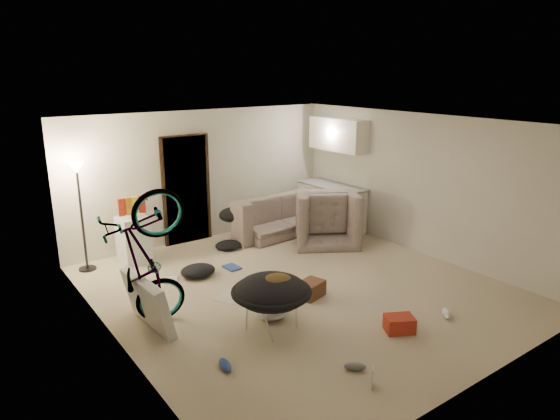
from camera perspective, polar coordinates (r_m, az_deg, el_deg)
floor at (r=7.72m, az=2.13°, el=-8.98°), size 5.50×6.00×0.02m
ceiling at (r=7.04m, az=2.34°, el=9.98°), size 5.50×6.00×0.02m
wall_back at (r=9.76m, az=-8.76°, el=3.94°), size 5.50×0.02×2.50m
wall_front at (r=5.38m, az=22.58°, el=-6.99°), size 5.50×0.02×2.50m
wall_left at (r=6.06m, az=-18.84°, el=-4.10°), size 0.02×6.00×2.50m
wall_right at (r=9.20m, az=15.91°, el=2.79°), size 0.02×6.00×2.50m
doorway at (r=9.60m, az=-10.71°, el=2.25°), size 0.85×0.10×2.04m
door_trim at (r=9.57m, az=-10.64°, el=2.21°), size 0.97×0.04×2.10m
floor_lamp at (r=8.60m, az=-21.97°, el=1.75°), size 0.28×0.28×1.81m
kitchen_counter at (r=10.48m, az=5.90°, el=0.31°), size 0.60×1.50×0.88m
counter_top at (r=10.37m, az=5.97°, el=2.76°), size 0.64×1.54×0.04m
kitchen_uppers at (r=10.27m, az=6.69°, el=8.57°), size 0.38×1.40×0.65m
sofa at (r=10.15m, az=-0.77°, el=-0.88°), size 2.18×0.97×0.62m
armchair at (r=9.72m, az=5.04°, el=-1.26°), size 1.54×1.50×0.77m
bicycle at (r=6.62m, az=-14.89°, el=-9.08°), size 2.01×1.14×1.10m
book_asset at (r=5.60m, az=10.46°, el=-19.54°), size 0.27×0.28×0.02m
mini_fridge at (r=8.96m, az=-16.35°, el=-3.22°), size 0.50×0.50×0.80m
snack_box_0 at (r=8.74m, az=-17.70°, el=0.29°), size 0.11×0.08×0.30m
snack_box_1 at (r=8.77m, az=-16.96°, el=0.41°), size 0.11×0.09×0.30m
snack_box_2 at (r=8.81m, az=-16.22°, el=0.54°), size 0.11×0.08×0.30m
snack_box_3 at (r=8.85m, az=-15.50°, el=0.66°), size 0.11×0.08×0.30m
saucer_chair at (r=6.40m, az=-0.98°, el=-10.08°), size 1.02×1.02×0.73m
hoodie at (r=6.31m, az=-0.45°, el=-8.38°), size 0.52×0.45×0.22m
sofa_drape at (r=9.59m, az=-5.41°, el=-0.52°), size 0.58×0.48×0.28m
tv_box at (r=6.70m, az=-14.89°, el=-10.17°), size 0.33×1.07×0.70m
drink_case_a at (r=7.41m, az=3.48°, el=-9.02°), size 0.47×0.39×0.23m
drink_case_b at (r=6.67m, az=13.49°, el=-12.55°), size 0.44×0.40×0.21m
juicer at (r=7.51m, az=-0.62°, el=-8.90°), size 0.15×0.15×0.21m
newspaper at (r=7.41m, az=-4.97°, el=-10.02°), size 0.61×0.67×0.01m
book_blue at (r=8.47m, az=-5.51°, el=-6.54°), size 0.23×0.31×0.03m
book_white at (r=8.14m, az=-12.39°, el=-7.84°), size 0.30×0.32×0.02m
shoe_2 at (r=5.84m, az=-6.29°, el=-17.20°), size 0.15×0.28×0.10m
shoe_3 at (r=5.85m, az=8.57°, el=-17.27°), size 0.25×0.24×0.09m
shoe_4 at (r=7.23m, az=18.49°, el=-11.11°), size 0.27×0.28×0.10m
clothes_lump_a at (r=8.21m, az=-9.36°, el=-6.86°), size 0.59×0.51×0.18m
clothes_lump_b at (r=9.33m, az=-5.92°, el=-4.00°), size 0.50×0.43×0.15m
clothes_lump_c at (r=6.85m, az=-0.98°, el=-11.60°), size 0.51×0.46×0.14m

